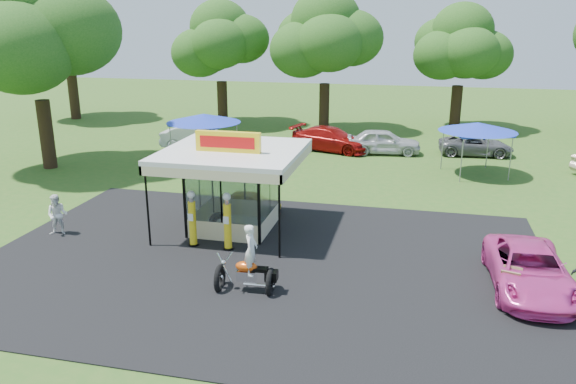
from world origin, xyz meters
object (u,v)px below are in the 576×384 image
(gas_pump_right, at_px, (228,223))
(bg_car_a, at_px, (199,137))
(motorcycle, at_px, (249,265))
(bg_car_c, at_px, (383,141))
(gas_station_kiosk, at_px, (234,187))
(kiosk_car, at_px, (250,201))
(bg_car_b, at_px, (331,139))
(spectator_west, at_px, (58,215))
(gas_pump_left, at_px, (192,220))
(pink_sedan, at_px, (529,270))
(a_frame_sign, at_px, (510,284))
(tent_east, at_px, (478,127))
(tent_west, at_px, (204,119))
(bg_car_d, at_px, (476,145))

(gas_pump_right, height_order, bg_car_a, gas_pump_right)
(motorcycle, distance_m, bg_car_c, 20.57)
(gas_station_kiosk, relative_size, bg_car_a, 1.08)
(kiosk_car, bearing_deg, bg_car_b, -7.07)
(spectator_west, distance_m, bg_car_c, 20.97)
(gas_pump_left, distance_m, pink_sedan, 11.88)
(a_frame_sign, bearing_deg, gas_station_kiosk, 174.89)
(gas_pump_right, height_order, bg_car_c, gas_pump_right)
(gas_pump_left, height_order, tent_east, tent_east)
(motorcycle, distance_m, tent_west, 16.94)
(a_frame_sign, relative_size, tent_west, 0.23)
(spectator_west, distance_m, tent_east, 21.71)
(gas_pump_right, xyz_separation_m, a_frame_sign, (9.75, -1.73, -0.56))
(gas_pump_right, height_order, bg_car_b, gas_pump_right)
(bg_car_d, bearing_deg, pink_sedan, 176.40)
(tent_east, bearing_deg, a_frame_sign, -90.37)
(tent_east, bearing_deg, gas_pump_left, -130.34)
(gas_pump_right, xyz_separation_m, pink_sedan, (10.42, -0.91, -0.38))
(gas_station_kiosk, bearing_deg, bg_car_c, 71.59)
(gas_pump_left, relative_size, bg_car_b, 0.41)
(gas_pump_right, distance_m, kiosk_car, 4.46)
(kiosk_car, bearing_deg, tent_east, -49.16)
(motorcycle, distance_m, bg_car_d, 22.95)
(motorcycle, height_order, a_frame_sign, motorcycle)
(pink_sedan, relative_size, bg_car_a, 1.01)
(gas_pump_left, relative_size, tent_east, 0.53)
(gas_pump_left, distance_m, a_frame_sign, 11.33)
(pink_sedan, bearing_deg, gas_pump_left, 173.36)
(spectator_west, bearing_deg, gas_pump_left, -14.49)
(gas_pump_right, bearing_deg, bg_car_d, 60.47)
(gas_pump_right, xyz_separation_m, bg_car_a, (-7.39, 15.68, -0.25))
(kiosk_car, xyz_separation_m, bg_car_a, (-6.92, 11.28, 0.35))
(bg_car_a, distance_m, bg_car_b, 8.70)
(gas_station_kiosk, height_order, spectator_west, gas_station_kiosk)
(tent_west, bearing_deg, tent_east, 4.57)
(gas_pump_left, bearing_deg, bg_car_b, 81.61)
(pink_sedan, bearing_deg, kiosk_car, 152.01)
(gas_station_kiosk, distance_m, pink_sedan, 11.37)
(bg_car_a, bearing_deg, gas_pump_right, -157.37)
(gas_pump_right, relative_size, a_frame_sign, 2.21)
(motorcycle, height_order, tent_west, tent_west)
(gas_pump_right, bearing_deg, kiosk_car, 96.13)
(gas_station_kiosk, bearing_deg, pink_sedan, -15.87)
(gas_station_kiosk, distance_m, spectator_west, 7.09)
(bg_car_b, xyz_separation_m, bg_car_d, (9.19, 0.86, -0.14))
(gas_pump_right, bearing_deg, a_frame_sign, -10.08)
(motorcycle, distance_m, tent_east, 18.35)
(a_frame_sign, bearing_deg, kiosk_car, 164.94)
(gas_station_kiosk, xyz_separation_m, gas_pump_right, (0.47, -2.19, -0.70))
(pink_sedan, xyz_separation_m, spectator_west, (-17.54, 0.81, 0.15))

